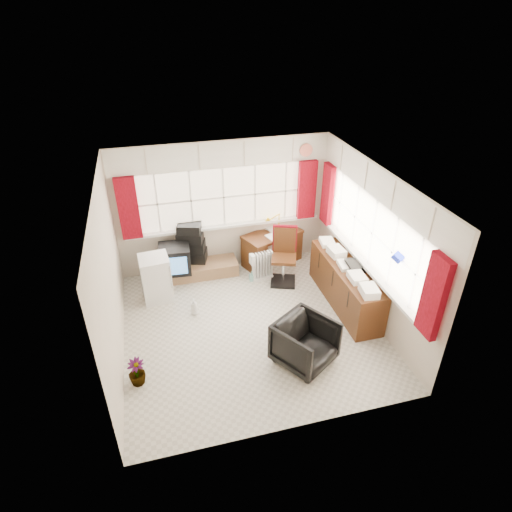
# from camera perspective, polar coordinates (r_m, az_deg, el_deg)

# --- Properties ---
(ground) EXTENTS (4.00, 4.00, 0.00)m
(ground) POSITION_cam_1_polar(r_m,az_deg,el_deg) (7.07, -0.74, -9.33)
(ground) COLOR beige
(ground) RESTS_ON ground
(room_walls) EXTENTS (4.00, 4.00, 4.00)m
(room_walls) POSITION_cam_1_polar(r_m,az_deg,el_deg) (6.20, -0.84, 1.26)
(room_walls) COLOR beige
(room_walls) RESTS_ON ground
(window_back) EXTENTS (3.70, 0.12, 3.60)m
(window_back) POSITION_cam_1_polar(r_m,az_deg,el_deg) (8.14, -4.15, 4.47)
(window_back) COLOR #FFEBC9
(window_back) RESTS_ON room_walls
(window_right) EXTENTS (0.12, 3.70, 3.60)m
(window_right) POSITION_cam_1_polar(r_m,az_deg,el_deg) (7.14, 14.50, -0.65)
(window_right) COLOR #FFEBC9
(window_right) RESTS_ON room_walls
(curtains) EXTENTS (3.83, 3.83, 1.15)m
(curtains) POSITION_cam_1_polar(r_m,az_deg,el_deg) (7.25, 4.51, 5.41)
(curtains) COLOR maroon
(curtains) RESTS_ON room_walls
(overhead_cabinets) EXTENTS (3.98, 3.98, 0.48)m
(overhead_cabinets) POSITION_cam_1_polar(r_m,az_deg,el_deg) (7.01, 5.07, 11.51)
(overhead_cabinets) COLOR white
(overhead_cabinets) RESTS_ON room_walls
(desk) EXTENTS (1.29, 0.96, 0.70)m
(desk) POSITION_cam_1_polar(r_m,az_deg,el_deg) (8.48, 2.17, 1.29)
(desk) COLOR #582A14
(desk) RESTS_ON ground
(desk_lamp) EXTENTS (0.16, 0.15, 0.38)m
(desk_lamp) POSITION_cam_1_polar(r_m,az_deg,el_deg) (8.34, 3.09, 5.06)
(desk_lamp) COLOR #DAB709
(desk_lamp) RESTS_ON desk
(task_chair) EXTENTS (0.58, 0.60, 1.09)m
(task_chair) POSITION_cam_1_polar(r_m,az_deg,el_deg) (7.88, 3.77, 0.44)
(task_chair) COLOR black
(task_chair) RESTS_ON ground
(office_chair) EXTENTS (1.06, 1.06, 0.71)m
(office_chair) POSITION_cam_1_polar(r_m,az_deg,el_deg) (6.29, 6.57, -11.45)
(office_chair) COLOR black
(office_chair) RESTS_ON ground
(radiator) EXTENTS (0.41, 0.21, 0.58)m
(radiator) POSITION_cam_1_polar(r_m,az_deg,el_deg) (8.03, 0.86, -1.68)
(radiator) COLOR white
(radiator) RESTS_ON ground
(credenza) EXTENTS (0.50, 2.00, 0.85)m
(credenza) POSITION_cam_1_polar(r_m,az_deg,el_deg) (7.49, 11.81, -3.67)
(credenza) COLOR #582A14
(credenza) RESTS_ON ground
(file_tray) EXTENTS (0.29, 0.35, 0.11)m
(file_tray) POSITION_cam_1_polar(r_m,az_deg,el_deg) (7.24, 13.05, -1.26)
(file_tray) COLOR black
(file_tray) RESTS_ON credenza
(tv_bench) EXTENTS (1.40, 0.50, 0.25)m
(tv_bench) POSITION_cam_1_polar(r_m,az_deg,el_deg) (8.29, -7.37, -1.74)
(tv_bench) COLOR #836141
(tv_bench) RESTS_ON ground
(crt_tv) EXTENTS (0.60, 0.56, 0.51)m
(crt_tv) POSITION_cam_1_polar(r_m,az_deg,el_deg) (7.96, -10.76, -0.36)
(crt_tv) COLOR black
(crt_tv) RESTS_ON tv_bench
(hifi_stack) EXTENTS (0.65, 0.51, 0.78)m
(hifi_stack) POSITION_cam_1_polar(r_m,az_deg,el_deg) (8.18, -8.72, 1.60)
(hifi_stack) COLOR black
(hifi_stack) RESTS_ON tv_bench
(mini_fridge) EXTENTS (0.53, 0.53, 0.83)m
(mini_fridge) POSITION_cam_1_polar(r_m,az_deg,el_deg) (7.64, -13.18, -2.90)
(mini_fridge) COLOR white
(mini_fridge) RESTS_ON ground
(spray_bottle_a) EXTENTS (0.12, 0.13, 0.31)m
(spray_bottle_a) POSITION_cam_1_polar(r_m,az_deg,el_deg) (7.31, -8.26, -6.64)
(spray_bottle_a) COLOR silver
(spray_bottle_a) RESTS_ON ground
(spray_bottle_b) EXTENTS (0.09, 0.09, 0.20)m
(spray_bottle_b) POSITION_cam_1_polar(r_m,az_deg,el_deg) (8.06, -0.57, -2.71)
(spray_bottle_b) COLOR #7EBCB2
(spray_bottle_b) RESTS_ON ground
(flower_vase) EXTENTS (0.26, 0.26, 0.42)m
(flower_vase) POSITION_cam_1_polar(r_m,az_deg,el_deg) (6.27, -15.63, -14.68)
(flower_vase) COLOR black
(flower_vase) RESTS_ON ground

